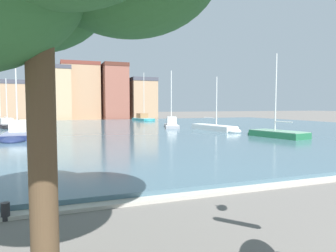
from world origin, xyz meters
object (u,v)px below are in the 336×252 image
sailboat_black (7,125)px  sailboat_white (217,129)px  sailboat_red (1,123)px  mooring_bollard (5,211)px  sailboat_navy (18,134)px  sailboat_teal (144,119)px  sailboat_grey (171,125)px  sailboat_green (274,135)px

sailboat_black → sailboat_white: size_ratio=1.11×
sailboat_red → mooring_bollard: (6.50, -44.94, -0.13)m
sailboat_navy → sailboat_black: bearing=100.3°
sailboat_teal → sailboat_red: bearing=-173.4°
sailboat_black → sailboat_teal: size_ratio=0.97×
sailboat_navy → sailboat_red: sailboat_navy is taller
sailboat_grey → sailboat_teal: 19.16m
sailboat_grey → sailboat_teal: size_ratio=0.82×
sailboat_navy → sailboat_green: size_ratio=1.20×
sailboat_navy → mooring_bollard: sailboat_navy is taller
sailboat_green → sailboat_grey: sailboat_green is taller
sailboat_navy → mooring_bollard: 21.46m
sailboat_navy → mooring_bollard: bearing=-85.2°
sailboat_white → sailboat_red: sailboat_red is taller
sailboat_white → sailboat_red: (-25.62, 23.30, -0.08)m
sailboat_grey → sailboat_red: sailboat_red is taller
sailboat_red → sailboat_grey: bearing=-35.7°
sailboat_black → sailboat_teal: sailboat_teal is taller
sailboat_black → sailboat_white: bearing=-32.5°
sailboat_grey → sailboat_black: bearing=158.8°
sailboat_white → sailboat_grey: bearing=113.2°
sailboat_navy → sailboat_red: size_ratio=1.12×
sailboat_teal → mooring_bollard: 50.98m
sailboat_green → sailboat_navy: bearing=160.8°
sailboat_white → mooring_bollard: bearing=-131.5°
sailboat_navy → sailboat_green: (22.27, -7.77, -0.12)m
sailboat_navy → sailboat_green: bearing=-19.2°
sailboat_black → sailboat_grey: sailboat_grey is taller
sailboat_navy → sailboat_teal: size_ratio=1.00×
sailboat_navy → sailboat_teal: bearing=53.4°
sailboat_green → sailboat_black: sailboat_green is taller
sailboat_black → mooring_bollard: bearing=-82.9°
sailboat_white → sailboat_grey: sailboat_grey is taller
sailboat_green → sailboat_grey: size_ratio=1.01×
sailboat_black → sailboat_red: (-1.94, 8.23, -0.12)m
sailboat_black → mooring_bollard: size_ratio=18.51×
sailboat_navy → sailboat_black: size_ratio=1.03×
sailboat_white → sailboat_navy: bearing=-179.3°
sailboat_teal → sailboat_grey: bearing=-95.1°
sailboat_teal → sailboat_red: sailboat_teal is taller
sailboat_green → sailboat_red: 41.35m
mooring_bollard → sailboat_green: bearing=33.6°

